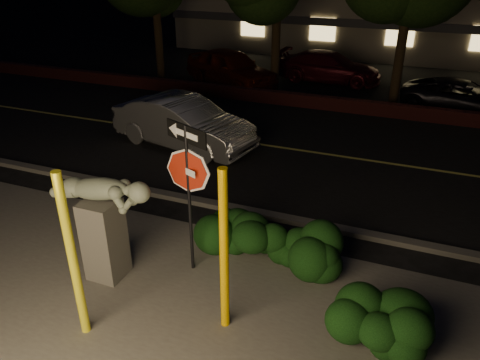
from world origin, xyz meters
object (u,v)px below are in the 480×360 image
yellow_pole_left (73,258)px  yellow_pole_right (224,253)px  sculpture (102,216)px  parked_car_darkred (329,67)px  signpost (188,171)px  parked_car_red (230,68)px  parked_car_dark (461,97)px  silver_sedan (183,123)px

yellow_pole_left → yellow_pole_right: size_ratio=1.01×
sculpture → parked_car_darkred: 15.62m
signpost → parked_car_red: 13.40m
parked_car_red → parked_car_dark: 9.43m
silver_sedan → parked_car_darkred: (2.54, 9.34, -0.08)m
parked_car_red → parked_car_darkred: 4.53m
yellow_pole_left → parked_car_dark: bearing=67.8°
yellow_pole_right → signpost: (-1.17, 1.15, 0.66)m
signpost → parked_car_dark: bearing=90.6°
yellow_pole_right → parked_car_dark: yellow_pole_right is taller
silver_sedan → parked_car_dark: 10.51m
parked_car_red → parked_car_dark: parked_car_red is taller
yellow_pole_left → parked_car_darkred: size_ratio=0.62×
sculpture → parked_car_darkred: (0.83, 15.58, -0.64)m
parked_car_darkred → sculpture: bearing=178.3°
yellow_pole_left → signpost: 2.37m
sculpture → yellow_pole_right: bearing=-9.0°
yellow_pole_left → silver_sedan: size_ratio=0.62×
parked_car_darkred → parked_car_dark: (5.50, -2.57, -0.09)m
yellow_pole_left → parked_car_dark: size_ratio=0.68×
yellow_pole_left → yellow_pole_right: (2.04, 0.96, -0.01)m
sculpture → parked_car_darkred: bearing=86.7°
parked_car_red → sculpture: bearing=-138.9°
yellow_pole_left → parked_car_dark: yellow_pole_left is taller
yellow_pole_left → sculpture: 1.44m
silver_sedan → parked_car_red: 7.23m
sculpture → parked_car_dark: size_ratio=0.50×
signpost → silver_sedan: signpost is taller
parked_car_darkred → yellow_pole_left: bearing=-179.8°
silver_sedan → parked_car_dark: silver_sedan is taller
yellow_pole_left → silver_sedan: 7.93m
parked_car_red → yellow_pole_left: bearing=-138.3°
yellow_pole_right → parked_car_dark: (3.81, 13.41, -0.84)m
sculpture → parked_car_dark: bearing=63.9°
silver_sedan → parked_car_dark: (8.03, 6.77, -0.17)m
silver_sedan → parked_car_dark: bearing=-37.6°
sculpture → parked_car_red: sculpture is taller
silver_sedan → signpost: bearing=-138.7°
yellow_pole_right → yellow_pole_left: bearing=-154.8°
parked_car_dark → yellow_pole_right: bearing=175.9°
yellow_pole_left → signpost: bearing=67.6°
yellow_pole_right → parked_car_red: size_ratio=0.61×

